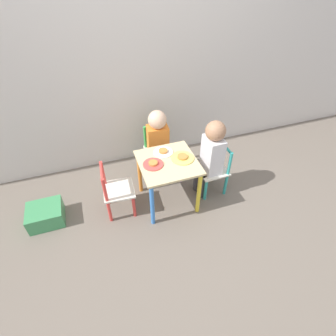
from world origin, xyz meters
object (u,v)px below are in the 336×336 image
(kids_table, at_px, (168,170))
(plate_right, at_px, (182,158))
(chair_green, at_px, (157,151))
(plate_left, at_px, (153,164))
(child_right, at_px, (211,152))
(chair_teal, at_px, (214,170))
(plate_back, at_px, (163,152))
(chair_red, at_px, (116,191))
(storage_bin, at_px, (46,215))
(child_back, at_px, (158,138))

(kids_table, distance_m, plate_right, 0.16)
(chair_green, height_order, plate_left, plate_left)
(child_right, bearing_deg, kids_table, -90.00)
(chair_teal, distance_m, plate_back, 0.54)
(chair_red, relative_size, storage_bin, 1.72)
(chair_teal, relative_size, plate_right, 2.57)
(kids_table, relative_size, plate_right, 2.49)
(chair_teal, bearing_deg, child_right, -90.00)
(child_right, bearing_deg, chair_red, -92.95)
(chair_green, height_order, plate_back, plate_back)
(chair_teal, distance_m, child_right, 0.23)
(chair_green, xyz_separation_m, storage_bin, (-1.13, -0.35, -0.16))
(chair_teal, relative_size, storage_bin, 1.72)
(chair_red, relative_size, plate_left, 2.97)
(chair_red, distance_m, plate_left, 0.41)
(child_back, relative_size, storage_bin, 2.49)
(child_back, xyz_separation_m, plate_back, (-0.04, -0.27, 0.04))
(plate_left, bearing_deg, storage_bin, 173.16)
(chair_red, bearing_deg, child_back, -49.37)
(kids_table, height_order, plate_left, plate_left)
(chair_teal, xyz_separation_m, storage_bin, (-1.55, 0.10, -0.16))
(chair_teal, xyz_separation_m, plate_right, (-0.33, -0.01, 0.24))
(kids_table, distance_m, chair_red, 0.49)
(chair_red, bearing_deg, plate_right, -89.06)
(plate_right, bearing_deg, plate_back, 135.00)
(child_right, distance_m, plate_right, 0.28)
(chair_teal, distance_m, storage_bin, 1.56)
(storage_bin, bearing_deg, chair_green, 17.15)
(chair_teal, bearing_deg, chair_green, -138.29)
(plate_back, bearing_deg, chair_teal, -14.49)
(chair_red, height_order, storage_bin, chair_red)
(plate_back, height_order, plate_right, same)
(plate_left, bearing_deg, chair_teal, 0.96)
(chair_green, height_order, storage_bin, chair_green)
(child_back, relative_size, plate_back, 4.27)
(plate_right, relative_size, storage_bin, 0.67)
(kids_table, bearing_deg, chair_teal, 1.22)
(kids_table, xyz_separation_m, chair_red, (-0.46, 0.03, -0.14))
(chair_red, xyz_separation_m, child_back, (0.50, 0.37, 0.20))
(chair_teal, xyz_separation_m, child_back, (-0.43, 0.39, 0.20))
(child_right, xyz_separation_m, plate_back, (-0.41, 0.12, 0.02))
(kids_table, height_order, plate_right, plate_right)
(chair_green, xyz_separation_m, child_right, (0.36, -0.45, 0.22))
(kids_table, xyz_separation_m, chair_teal, (0.46, 0.01, -0.14))
(plate_back, bearing_deg, chair_green, 82.58)
(storage_bin, bearing_deg, plate_right, -5.39)
(chair_red, bearing_deg, child_right, -87.42)
(child_back, bearing_deg, plate_back, -92.52)
(child_back, height_order, storage_bin, child_back)
(child_back, height_order, plate_right, child_back)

